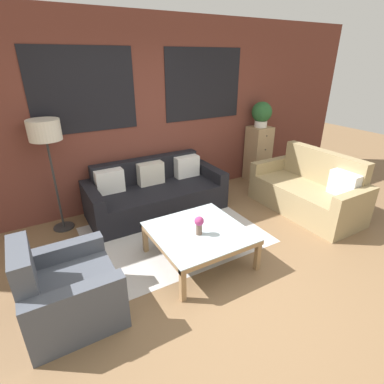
# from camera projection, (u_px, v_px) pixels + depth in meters

# --- Properties ---
(ground_plane) EXTENTS (16.00, 16.00, 0.00)m
(ground_plane) POSITION_uv_depth(u_px,v_px,m) (245.00, 278.00, 3.29)
(ground_plane) COLOR brown
(wall_back_brick) EXTENTS (8.40, 0.09, 2.80)m
(wall_back_brick) POSITION_uv_depth(u_px,v_px,m) (150.00, 114.00, 4.62)
(wall_back_brick) COLOR brown
(wall_back_brick) RESTS_ON ground_plane
(rug) EXTENTS (2.26, 1.70, 0.00)m
(rug) POSITION_uv_depth(u_px,v_px,m) (175.00, 235.00, 4.08)
(rug) COLOR #BCB7B2
(rug) RESTS_ON ground_plane
(couch_dark) EXTENTS (2.06, 0.88, 0.78)m
(couch_dark) POSITION_uv_depth(u_px,v_px,m) (156.00, 194.00, 4.62)
(couch_dark) COLOR black
(couch_dark) RESTS_ON ground_plane
(settee_vintage) EXTENTS (0.80, 1.68, 0.92)m
(settee_vintage) POSITION_uv_depth(u_px,v_px,m) (308.00, 192.00, 4.61)
(settee_vintage) COLOR #99845B
(settee_vintage) RESTS_ON ground_plane
(armchair_corner) EXTENTS (0.80, 0.84, 0.84)m
(armchair_corner) POSITION_uv_depth(u_px,v_px,m) (67.00, 292.00, 2.70)
(armchair_corner) COLOR #474C56
(armchair_corner) RESTS_ON ground_plane
(coffee_table) EXTENTS (1.03, 1.03, 0.40)m
(coffee_table) POSITION_uv_depth(u_px,v_px,m) (199.00, 234.00, 3.44)
(coffee_table) COLOR silver
(coffee_table) RESTS_ON ground_plane
(floor_lamp) EXTENTS (0.39, 0.39, 1.52)m
(floor_lamp) POSITION_uv_depth(u_px,v_px,m) (45.00, 135.00, 3.70)
(floor_lamp) COLOR #2D2D2D
(floor_lamp) RESTS_ON ground_plane
(drawer_cabinet) EXTENTS (0.39, 0.38, 1.03)m
(drawer_cabinet) POSITION_uv_depth(u_px,v_px,m) (258.00, 154.00, 5.73)
(drawer_cabinet) COLOR tan
(drawer_cabinet) RESTS_ON ground_plane
(potted_plant) EXTENTS (0.37, 0.37, 0.45)m
(potted_plant) POSITION_uv_depth(u_px,v_px,m) (262.00, 113.00, 5.42)
(potted_plant) COLOR silver
(potted_plant) RESTS_ON drawer_cabinet
(flower_vase) EXTENTS (0.11, 0.11, 0.22)m
(flower_vase) POSITION_uv_depth(u_px,v_px,m) (199.00, 224.00, 3.30)
(flower_vase) COLOR brown
(flower_vase) RESTS_ON coffee_table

